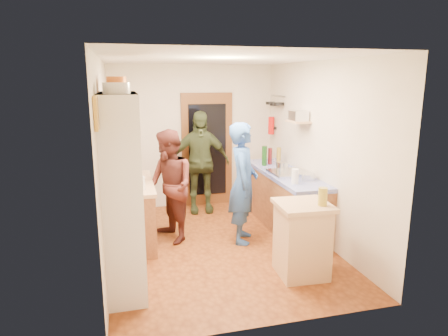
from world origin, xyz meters
name	(u,v)px	position (x,y,z in m)	size (l,w,h in m)	color
floor	(219,246)	(0.00, 0.00, -0.01)	(3.00, 4.00, 0.02)	brown
ceiling	(219,58)	(0.00, 0.00, 2.61)	(3.00, 4.00, 0.02)	silver
wall_back	(193,137)	(0.00, 2.01, 1.30)	(3.00, 0.02, 2.60)	beige
wall_front	(272,198)	(0.00, -2.01, 1.30)	(3.00, 0.02, 2.60)	beige
wall_left	(105,162)	(-1.51, 0.00, 1.30)	(0.02, 4.00, 2.60)	beige
wall_right	(319,152)	(1.51, 0.00, 1.30)	(0.02, 4.00, 2.60)	beige
door_frame	(207,150)	(0.25, 1.97, 1.05)	(0.95, 0.06, 2.10)	brown
door_glass	(207,150)	(0.25, 1.94, 1.05)	(0.70, 0.02, 1.70)	black
hutch_body	(123,193)	(-1.30, -0.80, 1.10)	(0.40, 1.20, 2.20)	white
hutch_top_shelf	(117,95)	(-1.30, -0.80, 2.18)	(0.40, 1.14, 0.04)	white
plate_stack	(116,88)	(-1.30, -1.16, 2.25)	(0.26, 0.26, 0.11)	white
orange_pot_a	(117,85)	(-1.30, -0.72, 2.28)	(0.21, 0.21, 0.17)	orange
orange_pot_b	(117,84)	(-1.30, -0.50, 2.28)	(0.19, 0.19, 0.17)	orange
left_counter_base	(132,214)	(-1.20, 0.45, 0.42)	(0.60, 1.40, 0.85)	#9D6135
left_counter_top	(130,184)	(-1.20, 0.45, 0.88)	(0.64, 1.44, 0.05)	tan
toaster	(134,184)	(-1.15, 0.01, 0.99)	(0.24, 0.16, 0.18)	white
kettle	(126,178)	(-1.25, 0.31, 0.99)	(0.17, 0.17, 0.19)	white
orange_bowl	(135,178)	(-1.12, 0.54, 0.94)	(0.18, 0.18, 0.08)	orange
chopping_board	(130,173)	(-1.18, 0.99, 0.91)	(0.30, 0.22, 0.03)	tan
right_counter_base	(284,201)	(1.20, 0.50, 0.42)	(0.60, 2.20, 0.84)	#9D6135
right_counter_top	(285,174)	(1.20, 0.50, 0.87)	(0.62, 2.22, 0.06)	#101FA5
hob	(289,173)	(1.20, 0.35, 0.92)	(0.55, 0.58, 0.04)	silver
pot_on_hob	(282,166)	(1.15, 0.51, 1.00)	(0.19, 0.19, 0.12)	silver
bottle_a	(264,156)	(1.05, 1.05, 1.07)	(0.08, 0.08, 0.33)	#143F14
bottle_b	(270,156)	(1.18, 1.12, 1.04)	(0.07, 0.07, 0.28)	#591419
bottle_c	(279,156)	(1.31, 1.05, 1.05)	(0.07, 0.07, 0.30)	olive
paper_towel	(295,176)	(1.05, -0.21, 1.01)	(0.10, 0.10, 0.21)	white
mixing_bowl	(306,177)	(1.30, -0.04, 0.95)	(0.26, 0.26, 0.10)	silver
island_base	(302,241)	(0.76, -1.10, 0.43)	(0.55, 0.55, 0.86)	tan
island_top	(303,205)	(0.76, -1.10, 0.89)	(0.62, 0.62, 0.05)	tan
cutting_board	(298,203)	(0.71, -1.05, 0.90)	(0.35, 0.28, 0.02)	white
oil_jar	(323,197)	(0.93, -1.23, 1.02)	(0.11, 0.11, 0.21)	#AD9E2D
pan_rail	(278,96)	(1.46, 1.52, 2.05)	(0.02, 0.02, 0.65)	silver
pan_hang_a	(278,104)	(1.40, 1.35, 1.92)	(0.18, 0.18, 0.05)	black
pan_hang_b	(274,104)	(1.40, 1.55, 1.90)	(0.16, 0.16, 0.05)	black
pan_hang_c	(270,103)	(1.40, 1.75, 1.91)	(0.17, 0.17, 0.05)	black
wall_shelf	(298,122)	(1.37, 0.45, 1.70)	(0.26, 0.42, 0.03)	tan
radio	(298,116)	(1.37, 0.45, 1.79)	(0.22, 0.30, 0.15)	silver
ext_bracket	(274,128)	(1.47, 1.70, 1.45)	(0.06, 0.10, 0.04)	black
fire_extinguisher	(271,126)	(1.41, 1.70, 1.50)	(0.11, 0.11, 0.32)	red
picture_frame	(96,113)	(-1.48, -1.55, 2.05)	(0.03, 0.25, 0.30)	gold
person_hob	(245,184)	(0.40, 0.06, 0.88)	(0.64, 0.42, 1.75)	#2C54A2
person_left	(170,186)	(-0.64, 0.40, 0.82)	(0.80, 0.62, 1.65)	#4C211C
person_back	(200,162)	(0.04, 1.56, 0.91)	(1.06, 0.44, 1.81)	#303A1F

